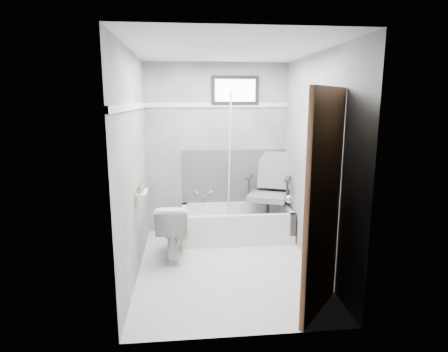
{
  "coord_description": "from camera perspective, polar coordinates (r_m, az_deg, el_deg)",
  "views": [
    {
      "loc": [
        -0.45,
        -4.0,
        1.89
      ],
      "look_at": [
        0.0,
        0.35,
        1.0
      ],
      "focal_mm": 30.0,
      "sensor_mm": 36.0,
      "label": 1
    }
  ],
  "objects": [
    {
      "name": "trim_back",
      "position": [
        5.3,
        -1.05,
        10.75
      ],
      "size": [
        2.0,
        0.02,
        0.06
      ],
      "primitive_type": "cube",
      "color": "white",
      "rests_on": "wall_back"
    },
    {
      "name": "toilet",
      "position": [
        4.62,
        -7.75,
        -8.21
      ],
      "size": [
        0.41,
        0.7,
        0.68
      ],
      "primitive_type": "imported",
      "rotation": [
        0.0,
        0.0,
        3.11
      ],
      "color": "white",
      "rests_on": "floor"
    },
    {
      "name": "door",
      "position": [
        3.19,
        21.03,
        -5.45
      ],
      "size": [
        0.78,
        0.78,
        2.0
      ],
      "primitive_type": null,
      "color": "#542E1F",
      "rests_on": "floor"
    },
    {
      "name": "backerboard",
      "position": [
        5.44,
        1.61,
        -0.05
      ],
      "size": [
        1.5,
        0.02,
        0.78
      ],
      "primitive_type": "cube",
      "color": "#4C4C4F",
      "rests_on": "wall_back"
    },
    {
      "name": "wall_back",
      "position": [
        5.36,
        -1.04,
        4.11
      ],
      "size": [
        2.0,
        0.02,
        2.4
      ],
      "primitive_type": "cube",
      "color": "#5E5F63",
      "rests_on": "floor"
    },
    {
      "name": "trim_left",
      "position": [
        4.03,
        -13.79,
        10.2
      ],
      "size": [
        0.02,
        2.6,
        0.06
      ],
      "primitive_type": "cube",
      "color": "white",
      "rests_on": "wall_left"
    },
    {
      "name": "wall_front",
      "position": [
        2.82,
        3.43,
        -2.67
      ],
      "size": [
        2.0,
        0.02,
        2.4
      ],
      "primitive_type": "cube",
      "color": "#5E5F63",
      "rests_on": "floor"
    },
    {
      "name": "office_chair",
      "position": [
        5.25,
        6.67,
        -2.28
      ],
      "size": [
        0.79,
        0.79,
        1.05
      ],
      "primitive_type": null,
      "rotation": [
        0.0,
        0.0,
        -0.38
      ],
      "color": "slate",
      "rests_on": "bathtub"
    },
    {
      "name": "window",
      "position": [
        5.33,
        1.69,
        12.91
      ],
      "size": [
        0.66,
        0.04,
        0.4
      ],
      "primitive_type": null,
      "color": "black",
      "rests_on": "wall_back"
    },
    {
      "name": "wall_right",
      "position": [
        4.31,
        13.86,
        1.96
      ],
      "size": [
        0.02,
        2.6,
        2.4
      ],
      "primitive_type": "cube",
      "color": "#5E5F63",
      "rests_on": "floor"
    },
    {
      "name": "floor",
      "position": [
        4.44,
        0.47,
        -13.66
      ],
      "size": [
        2.6,
        2.6,
        0.0
      ],
      "primitive_type": "plane",
      "color": "silver",
      "rests_on": "ground"
    },
    {
      "name": "soap_bottle_a",
      "position": [
        4.08,
        -12.66,
        -1.86
      ],
      "size": [
        0.06,
        0.06,
        0.11
      ],
      "primitive_type": "imported",
      "rotation": [
        0.0,
        0.0,
        -0.39
      ],
      "color": "tan",
      "rests_on": "shelf"
    },
    {
      "name": "bathtub",
      "position": [
        5.25,
        1.87,
        -7.16
      ],
      "size": [
        1.5,
        0.7,
        0.42
      ],
      "primitive_type": null,
      "color": "white",
      "rests_on": "floor"
    },
    {
      "name": "ceiling",
      "position": [
        4.05,
        0.53,
        18.74
      ],
      "size": [
        2.6,
        2.6,
        0.0
      ],
      "primitive_type": "plane",
      "rotation": [
        3.14,
        0.0,
        0.0
      ],
      "color": "silver",
      "rests_on": "floor"
    },
    {
      "name": "shelf",
      "position": [
        4.17,
        -12.36,
        -2.48
      ],
      "size": [
        0.1,
        0.32,
        0.02
      ],
      "primitive_type": "cube",
      "color": "silver",
      "rests_on": "wall_left"
    },
    {
      "name": "wall_left",
      "position": [
        4.09,
        -13.56,
        1.49
      ],
      "size": [
        0.02,
        2.6,
        2.4
      ],
      "primitive_type": "cube",
      "color": "#5E5F63",
      "rests_on": "floor"
    },
    {
      "name": "faucet",
      "position": [
        5.44,
        -3.09,
        -2.77
      ],
      "size": [
        0.26,
        0.1,
        0.16
      ],
      "primitive_type": null,
      "color": "silver",
      "rests_on": "wall_back"
    },
    {
      "name": "soap_bottle_b",
      "position": [
        4.22,
        -12.44,
        -1.5
      ],
      "size": [
        0.08,
        0.08,
        0.09
      ],
      "primitive_type": "imported",
      "rotation": [
        0.0,
        0.0,
        0.22
      ],
      "color": "slate",
      "rests_on": "shelf"
    },
    {
      "name": "pole",
      "position": [
        5.16,
        0.83,
        2.14
      ],
      "size": [
        0.02,
        0.35,
        1.93
      ],
      "primitive_type": "cylinder",
      "rotation": [
        0.17,
        0.0,
        0.0
      ],
      "color": "silver",
      "rests_on": "bathtub"
    }
  ]
}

